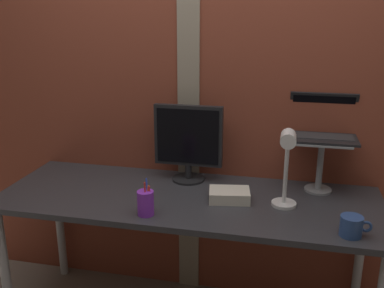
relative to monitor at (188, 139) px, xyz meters
name	(u,v)px	position (x,y,z in m)	size (l,w,h in m)	color
brick_wall_back	(215,76)	(0.11, 0.18, 0.32)	(3.17, 0.15, 2.64)	brown
desk	(188,210)	(0.05, -0.22, -0.31)	(1.94, 0.69, 0.76)	#333338
monitor	(188,139)	(0.00, 0.00, 0.00)	(0.38, 0.18, 0.43)	black
laptop_stand	(321,157)	(0.70, 0.00, -0.05)	(0.28, 0.22, 0.28)	gray
laptop	(323,124)	(0.70, 0.08, 0.11)	(0.34, 0.29, 0.22)	black
desk_lamp	(287,161)	(0.53, -0.27, 0.01)	(0.12, 0.20, 0.40)	white
pen_cup	(146,203)	(-0.09, -0.46, -0.18)	(0.08, 0.08, 0.18)	purple
coffee_mug	(352,226)	(0.81, -0.46, -0.19)	(0.13, 0.09, 0.09)	#2D4C8C
paper_clutter_stack	(229,195)	(0.26, -0.22, -0.21)	(0.20, 0.14, 0.06)	silver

